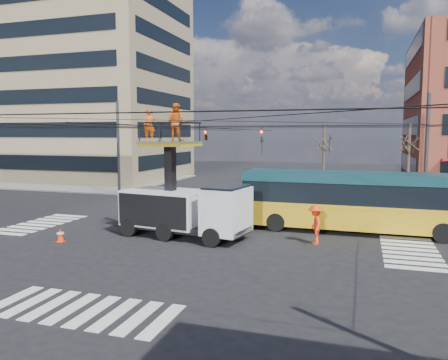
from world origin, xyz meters
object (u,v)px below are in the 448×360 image
Objects in this scene: worker_ground at (133,218)px; flagger at (315,225)px; city_bus at (362,200)px; utility_truck at (184,195)px; traffic_cone at (60,235)px.

flagger is at bearing -83.97° from worker_ground.
city_bus is 3.98m from flagger.
utility_truck is 0.58× the size of city_bus.
utility_truck is 11.14× the size of traffic_cone.
city_bus is at bearing -68.75° from worker_ground.
utility_truck is 4.50× the size of worker_ground.
flagger is at bearing 15.46° from traffic_cone.
city_bus is at bearing 25.22° from traffic_cone.
worker_ground is (-11.60, -3.72, -0.92)m from city_bus.
traffic_cone is at bearing 143.69° from worker_ground.
city_bus is 7.83× the size of worker_ground.
flagger is (11.89, 3.29, 0.62)m from traffic_cone.
city_bus is 6.68× the size of flagger.
worker_ground is at bearing -161.48° from city_bus.
city_bus is 12.21m from worker_ground.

